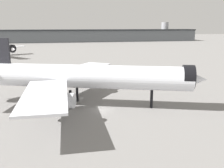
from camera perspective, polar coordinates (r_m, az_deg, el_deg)
The scene contains 5 objects.
ground at distance 55.39m, azimuth -2.40°, elevation -6.02°, with size 900.00×900.00×0.00m, color slate.
airliner_near_gate at distance 57.32m, azimuth -6.87°, elevation 1.64°, with size 54.95×49.39×15.47m.
terminal_building at distance 284.29m, azimuth -4.73°, elevation 11.04°, with size 246.32×55.46×21.48m.
baggage_cart_trailing at distance 86.61m, azimuth 7.85°, elevation 1.67°, with size 2.62×2.25×1.82m.
traffic_cone_near_nose at distance 86.19m, azimuth 5.22°, elevation 1.23°, with size 0.50×0.50×0.62m, color #F2600C.
Camera 1 is at (-1.98, -52.20, 18.42)m, focal length 39.84 mm.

